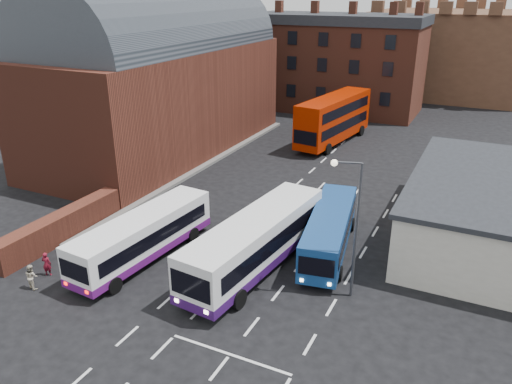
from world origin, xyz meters
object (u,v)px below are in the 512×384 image
at_px(bus_white_outbound, 143,234).
at_px(bus_blue, 330,229).
at_px(bus_white_inbound, 256,239).
at_px(bus_red_double, 334,119).
at_px(pedestrian_red, 47,264).
at_px(street_lamp, 352,218).
at_px(pedestrian_beige, 32,276).

xyz_separation_m(bus_white_outbound, bus_blue, (9.78, 5.64, -0.10)).
distance_m(bus_white_inbound, bus_red_double, 26.84).
bearing_deg(bus_blue, pedestrian_red, 25.52).
bearing_deg(street_lamp, pedestrian_beige, -156.54).
relative_size(pedestrian_red, pedestrian_beige, 1.00).
xyz_separation_m(bus_blue, street_lamp, (2.35, -4.15, 3.04)).
height_order(bus_blue, pedestrian_red, bus_blue).
bearing_deg(bus_white_inbound, bus_red_double, -75.73).
distance_m(bus_blue, pedestrian_red, 16.68).
distance_m(bus_blue, bus_red_double, 23.87).
bearing_deg(street_lamp, pedestrian_red, -161.11).
distance_m(bus_blue, street_lamp, 5.66).
height_order(bus_red_double, pedestrian_red, bus_red_double).
height_order(bus_blue, street_lamp, street_lamp).
bearing_deg(pedestrian_beige, street_lamp, -143.64).
relative_size(bus_white_inbound, bus_red_double, 0.96).
relative_size(bus_red_double, pedestrian_red, 8.69).
bearing_deg(bus_blue, street_lamp, 109.77).
relative_size(bus_red_double, pedestrian_beige, 8.72).
xyz_separation_m(bus_white_outbound, street_lamp, (12.13, 1.49, 2.94)).
height_order(bus_white_inbound, pedestrian_beige, bus_white_inbound).
height_order(bus_blue, pedestrian_beige, bus_blue).
relative_size(bus_white_inbound, street_lamp, 1.58).
distance_m(bus_white_outbound, pedestrian_beige, 6.43).
height_order(bus_white_outbound, bus_blue, bus_white_outbound).
distance_m(bus_white_outbound, bus_blue, 11.29).
height_order(pedestrian_red, pedestrian_beige, pedestrian_red).
relative_size(bus_white_inbound, pedestrian_beige, 8.40).
xyz_separation_m(bus_blue, pedestrian_beige, (-13.30, -10.94, -0.84)).
distance_m(bus_white_inbound, bus_blue, 4.96).
distance_m(bus_white_outbound, bus_white_inbound, 6.84).
height_order(bus_white_inbound, pedestrian_red, bus_white_inbound).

